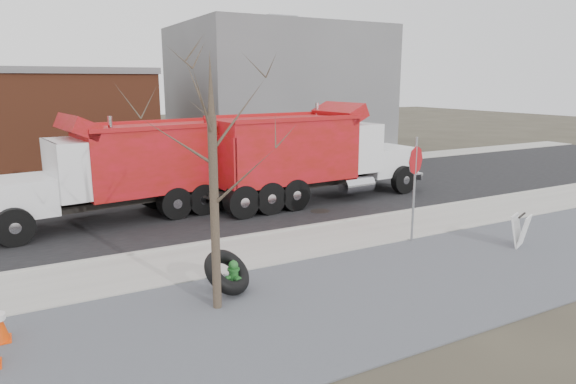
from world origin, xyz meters
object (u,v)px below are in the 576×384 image
stop_sign (415,172)px  dump_truck_red_a (310,153)px  fire_hydrant (234,278)px  sandwich_board (520,231)px  dump_truck_red_b (125,167)px  truck_tire (227,272)px

stop_sign → dump_truck_red_a: bearing=88.9°
fire_hydrant → sandwich_board: sandwich_board is taller
fire_hydrant → dump_truck_red_b: bearing=83.6°
sandwich_board → truck_tire: bearing=149.5°
truck_tire → sandwich_board: truck_tire is taller
fire_hydrant → dump_truck_red_a: size_ratio=0.08×
stop_sign → sandwich_board: stop_sign is taller
stop_sign → dump_truck_red_b: size_ratio=0.36×
stop_sign → truck_tire: bearing=-171.4°
dump_truck_red_b → stop_sign: bearing=127.9°
fire_hydrant → dump_truck_red_a: 9.45m
fire_hydrant → stop_sign: bearing=-3.2°
fire_hydrant → dump_truck_red_a: (6.19, 6.97, 1.55)m
fire_hydrant → truck_tire: bearing=160.6°
sandwich_board → dump_truck_red_a: (-2.16, 7.94, 1.40)m
sandwich_board → dump_truck_red_a: dump_truck_red_a is taller
truck_tire → dump_truck_red_b: dump_truck_red_b is taller
stop_sign → dump_truck_red_b: 9.48m
truck_tire → dump_truck_red_a: size_ratio=0.16×
truck_tire → dump_truck_red_a: dump_truck_red_a is taller
fire_hydrant → stop_sign: stop_sign is taller
fire_hydrant → dump_truck_red_b: size_ratio=0.09×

